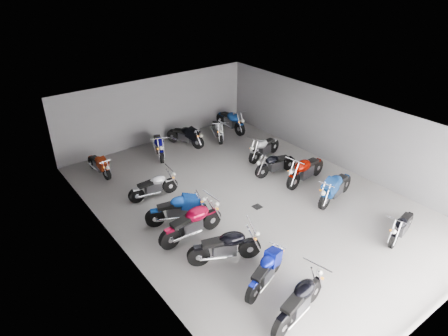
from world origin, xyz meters
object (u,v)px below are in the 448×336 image
at_px(motorcycle_left_a, 299,301).
at_px(motorcycle_right_a, 402,226).
at_px(motorcycle_back_a, 99,165).
at_px(motorcycle_back_c, 159,145).
at_px(motorcycle_right_f, 264,148).
at_px(motorcycle_right_c, 335,187).
at_px(drain_grate, 257,207).
at_px(motorcycle_right_e, 275,164).
at_px(motorcycle_left_e, 177,209).
at_px(motorcycle_back_f, 231,121).
at_px(motorcycle_left_d, 192,223).
at_px(motorcycle_back_e, 218,130).
at_px(motorcycle_right_d, 305,170).
at_px(motorcycle_left_f, 154,186).
at_px(motorcycle_left_b, 266,271).
at_px(motorcycle_back_d, 186,136).
at_px(motorcycle_left_c, 225,246).

xyz_separation_m(motorcycle_left_a, motorcycle_right_a, (5.05, 0.25, -0.07)).
xyz_separation_m(motorcycle_back_a, motorcycle_back_c, (2.87, 0.03, 0.08)).
bearing_deg(motorcycle_right_f, motorcycle_right_c, 164.35).
relative_size(drain_grate, motorcycle_right_e, 0.16).
bearing_deg(motorcycle_left_e, motorcycle_back_f, 148.73).
xyz_separation_m(motorcycle_left_d, motorcycle_back_e, (5.38, 5.94, -0.08)).
bearing_deg(motorcycle_right_f, motorcycle_left_a, 131.49).
relative_size(motorcycle_right_d, motorcycle_right_e, 1.17).
height_order(motorcycle_left_d, motorcycle_left_f, motorcycle_left_d).
height_order(motorcycle_left_d, motorcycle_left_e, motorcycle_left_d).
distance_m(motorcycle_left_a, motorcycle_right_c, 5.97).
height_order(motorcycle_back_c, motorcycle_back_f, motorcycle_back_f).
bearing_deg(motorcycle_back_c, motorcycle_left_d, 91.98).
height_order(motorcycle_right_e, motorcycle_back_f, motorcycle_back_f).
bearing_deg(motorcycle_left_e, motorcycle_left_d, 15.20).
bearing_deg(motorcycle_right_f, motorcycle_right_d, 164.57).
height_order(motorcycle_right_d, motorcycle_back_f, motorcycle_right_d).
distance_m(motorcycle_right_f, motorcycle_back_c, 4.81).
relative_size(motorcycle_left_d, motorcycle_back_e, 1.25).
distance_m(motorcycle_left_d, motorcycle_right_f, 6.49).
distance_m(motorcycle_right_e, motorcycle_back_e, 4.44).
bearing_deg(motorcycle_right_e, motorcycle_back_c, 41.34).
relative_size(motorcycle_left_b, motorcycle_back_d, 0.97).
distance_m(drain_grate, motorcycle_left_b, 3.95).
bearing_deg(motorcycle_left_a, motorcycle_left_c, 172.27).
relative_size(motorcycle_left_a, motorcycle_right_a, 1.16).
bearing_deg(motorcycle_back_f, motorcycle_left_c, 52.90).
bearing_deg(motorcycle_left_f, motorcycle_left_c, 5.23).
xyz_separation_m(motorcycle_left_e, motorcycle_back_d, (3.59, 5.19, -0.02)).
relative_size(motorcycle_right_e, motorcycle_right_f, 0.96).
distance_m(motorcycle_right_d, motorcycle_back_a, 8.58).
xyz_separation_m(motorcycle_left_e, motorcycle_right_e, (5.07, 0.48, -0.04)).
height_order(motorcycle_left_d, motorcycle_back_d, motorcycle_left_d).
distance_m(motorcycle_left_b, motorcycle_back_a, 9.08).
bearing_deg(motorcycle_back_f, motorcycle_right_f, 79.26).
distance_m(drain_grate, motorcycle_back_e, 6.40).
distance_m(motorcycle_left_a, motorcycle_back_e, 11.46).
relative_size(motorcycle_right_c, motorcycle_right_f, 1.08).
relative_size(motorcycle_right_e, motorcycle_back_a, 1.07).
relative_size(motorcycle_left_b, motorcycle_left_c, 0.92).
relative_size(motorcycle_back_d, motorcycle_back_e, 1.06).
distance_m(motorcycle_left_f, motorcycle_back_d, 4.75).
bearing_deg(motorcycle_back_a, motorcycle_back_e, 174.77).
distance_m(motorcycle_left_c, motorcycle_back_a, 7.60).
xyz_separation_m(motorcycle_back_a, motorcycle_back_f, (7.32, 0.39, 0.11)).
bearing_deg(motorcycle_back_f, motorcycle_left_b, 58.81).
height_order(motorcycle_right_c, motorcycle_right_e, motorcycle_right_c).
xyz_separation_m(drain_grate, motorcycle_left_c, (-2.72, -1.63, 0.54)).
bearing_deg(motorcycle_back_a, motorcycle_back_c, 175.64).
height_order(motorcycle_back_d, motorcycle_back_e, motorcycle_back_d).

